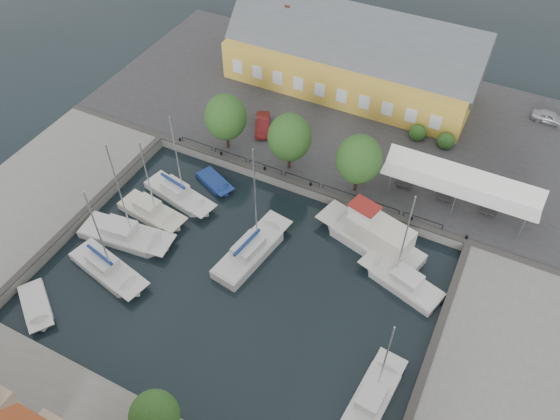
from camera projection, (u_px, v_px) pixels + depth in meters
name	position (u px, v px, depth m)	size (l,w,h in m)	color
ground	(249.00, 267.00, 47.07)	(140.00, 140.00, 0.00)	black
north_quay	(348.00, 117.00, 60.80)	(56.00, 26.00, 1.00)	#2D2D30
west_quay	(38.00, 197.00, 52.22)	(12.00, 24.00, 1.00)	slate
east_quay	(506.00, 394.00, 38.74)	(12.00, 24.00, 1.00)	slate
quay_edge_fittings	(274.00, 222.00, 49.20)	(56.00, 24.72, 0.40)	#383533
warehouse	(347.00, 57.00, 62.02)	(28.56, 14.00, 9.55)	gold
tent_canopy	(461.00, 183.00, 48.98)	(14.00, 4.00, 2.83)	white
quay_trees	(289.00, 137.00, 51.49)	(18.20, 4.20, 6.30)	black
car_silver	(550.00, 117.00, 58.92)	(1.49, 3.70, 1.26)	#ACADB4
car_red	(263.00, 124.00, 57.98)	(1.43, 4.11, 1.36)	maroon
center_sailboat	(251.00, 252.00, 47.78)	(3.89, 9.02, 12.08)	silver
trawler	(373.00, 238.00, 47.98)	(10.52, 5.53, 5.00)	silver
east_boat_a	(402.00, 283.00, 45.63)	(7.70, 4.49, 10.61)	silver
east_boat_c	(372.00, 399.00, 38.71)	(2.92, 7.45, 9.48)	silver
west_boat_a	(179.00, 196.00, 52.66)	(8.19, 3.87, 10.64)	silver
west_boat_b	(151.00, 213.00, 51.10)	(7.17, 3.27, 9.69)	beige
west_boat_c	(125.00, 236.00, 49.16)	(9.03, 3.78, 11.80)	silver
west_boat_d	(108.00, 270.00, 46.53)	(8.26, 4.07, 10.78)	silver
launch_sw	(37.00, 307.00, 44.20)	(5.32, 4.53, 0.98)	silver
launch_nw	(215.00, 183.00, 54.11)	(4.72, 3.39, 0.88)	navy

